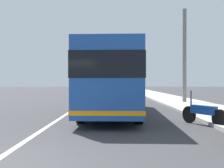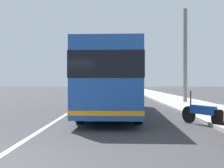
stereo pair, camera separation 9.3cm
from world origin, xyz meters
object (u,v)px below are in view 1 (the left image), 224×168
at_px(car_ahead_same_lane, 110,89).
at_px(car_behind_bus, 86,88).
at_px(coach_bus, 113,79).
at_px(motorcycle_far_end, 203,113).
at_px(utility_pole, 184,56).

distance_m(car_ahead_same_lane, car_behind_bus, 7.20).
bearing_deg(car_behind_bus, car_ahead_same_lane, 34.63).
bearing_deg(car_ahead_same_lane, coach_bus, -177.21).
bearing_deg(car_behind_bus, motorcycle_far_end, 9.58).
xyz_separation_m(coach_bus, utility_pole, (6.88, -5.44, 1.83)).
distance_m(coach_bus, car_ahead_same_lane, 27.42).
bearing_deg(coach_bus, car_behind_bus, 10.45).
bearing_deg(coach_bus, car_ahead_same_lane, 3.08).
bearing_deg(car_ahead_same_lane, utility_pole, -162.13).
relative_size(motorcycle_far_end, utility_pole, 0.26).
bearing_deg(motorcycle_far_end, utility_pole, -39.72).
height_order(motorcycle_far_end, utility_pole, utility_pole).
xyz_separation_m(car_behind_bus, utility_pole, (-26.22, -10.32, 2.90)).
relative_size(coach_bus, car_ahead_same_lane, 2.61).
height_order(coach_bus, car_ahead_same_lane, coach_bus).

